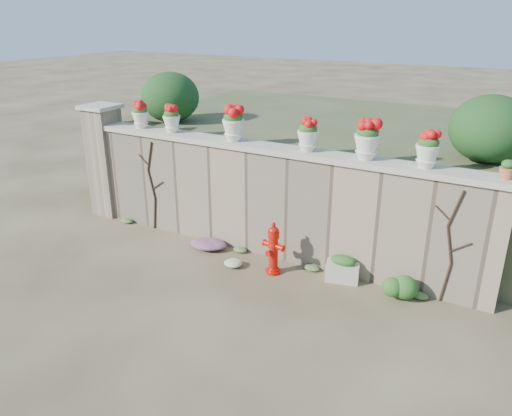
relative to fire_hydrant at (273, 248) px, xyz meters
The scene contains 21 objects.
ground 1.27m from the fire_hydrant, 111.49° to the right, with size 80.00×80.00×0.00m, color #493B24.
stone_wall 0.98m from the fire_hydrant, 121.18° to the left, with size 8.00×0.40×2.00m, color #8E7A5E.
wall_cap 1.77m from the fire_hydrant, 121.18° to the left, with size 8.10×0.52×0.10m, color beige.
gate_pillar 4.70m from the fire_hydrant, behind, with size 0.72×0.72×2.48m.
raised_fill 3.97m from the fire_hydrant, 96.27° to the left, with size 9.00×6.00×2.00m, color #384C23.
back_shrub_left 4.59m from the fire_hydrant, 152.25° to the left, with size 1.30×1.30×1.10m, color #143814.
back_shrub_right 4.09m from the fire_hydrant, 32.73° to the left, with size 1.30×1.30×1.10m, color #143814.
vine_left 3.18m from the fire_hydrant, behind, with size 0.60×0.04×1.91m.
vine_right 2.88m from the fire_hydrant, ahead, with size 0.60×0.04×1.91m.
fire_hydrant is the anchor object (origin of this frame).
planter_box 1.25m from the fire_hydrant, 16.80° to the left, with size 0.62×0.45×0.47m.
green_shrub 2.18m from the fire_hydrant, ahead, with size 0.54×0.49×0.51m, color #1E5119.
magenta_clump 1.54m from the fire_hydrant, behind, with size 0.84×0.56×0.22m, color #AC2298.
white_flowers 0.81m from the fire_hydrant, 167.19° to the right, with size 0.47×0.37×0.17m, color white.
urn_pot_0 4.00m from the fire_hydrant, 168.40° to the left, with size 0.34×0.34×0.53m.
urn_pot_1 3.33m from the fire_hydrant, 165.04° to the left, with size 0.34×0.34×0.53m.
urn_pot_2 2.39m from the fire_hydrant, 149.86° to the left, with size 0.41×0.41×0.64m.
urn_pot_3 2.04m from the fire_hydrant, 69.42° to the left, with size 0.36×0.36×0.57m.
urn_pot_4 2.44m from the fire_hydrant, 28.65° to the left, with size 0.41×0.41×0.65m.
urn_pot_5 3.03m from the fire_hydrant, 17.52° to the left, with size 0.37×0.37×0.58m.
terracotta_pot 3.86m from the fire_hydrant, 11.89° to the left, with size 0.23×0.23×0.27m.
Camera 1 is at (4.01, -5.89, 4.34)m, focal length 35.00 mm.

